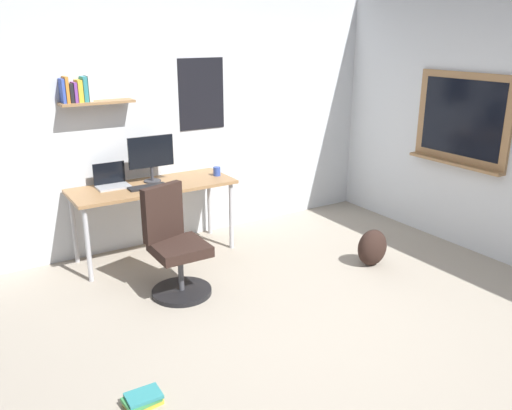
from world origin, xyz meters
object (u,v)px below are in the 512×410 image
(monitor_primary, at_px, (151,156))
(computer_mouse, at_px, (175,182))
(desk, at_px, (153,192))
(coffee_mug, at_px, (217,171))
(laptop, at_px, (112,181))
(book_stack_on_floor, at_px, (143,400))
(office_chair, at_px, (175,249))
(backpack, at_px, (372,248))
(keyboard, at_px, (148,187))

(monitor_primary, xyz_separation_m, computer_mouse, (0.16, -0.18, -0.25))
(desk, distance_m, coffee_mug, 0.71)
(laptop, xyz_separation_m, book_stack_on_floor, (-0.58, -2.27, -0.76))
(computer_mouse, xyz_separation_m, coffee_mug, (0.50, 0.05, 0.03))
(office_chair, xyz_separation_m, backpack, (1.85, -0.49, -0.23))
(monitor_primary, relative_size, computer_mouse, 4.46)
(keyboard, height_order, computer_mouse, computer_mouse)
(monitor_primary, relative_size, backpack, 1.27)
(office_chair, bearing_deg, backpack, -14.90)
(keyboard, height_order, coffee_mug, coffee_mug)
(computer_mouse, bearing_deg, office_chair, -114.57)
(laptop, relative_size, coffee_mug, 3.37)
(office_chair, relative_size, book_stack_on_floor, 4.04)
(office_chair, relative_size, keyboard, 2.57)
(book_stack_on_floor, bearing_deg, backpack, 16.41)
(desk, relative_size, laptop, 5.15)
(coffee_mug, xyz_separation_m, book_stack_on_floor, (-1.64, -2.09, -0.75))
(office_chair, height_order, coffee_mug, office_chair)
(computer_mouse, height_order, backpack, computer_mouse)
(office_chair, distance_m, keyboard, 0.85)
(computer_mouse, distance_m, book_stack_on_floor, 2.45)
(book_stack_on_floor, bearing_deg, office_chair, 58.20)
(computer_mouse, bearing_deg, laptop, 158.15)
(desk, height_order, coffee_mug, coffee_mug)
(desk, distance_m, office_chair, 0.91)
(keyboard, xyz_separation_m, backpack, (1.77, -1.27, -0.57))
(office_chair, xyz_separation_m, coffee_mug, (0.85, 0.83, 0.38))
(computer_mouse, bearing_deg, backpack, -40.33)
(office_chair, distance_m, book_stack_on_floor, 1.54)
(keyboard, xyz_separation_m, computer_mouse, (0.28, 0.00, 0.01))
(office_chair, height_order, keyboard, office_chair)
(office_chair, height_order, monitor_primary, monitor_primary)
(office_chair, xyz_separation_m, keyboard, (0.07, 0.78, 0.35))
(monitor_primary, height_order, keyboard, monitor_primary)
(coffee_mug, xyz_separation_m, backpack, (0.99, -1.32, -0.61))
(laptop, xyz_separation_m, backpack, (2.05, -1.49, -0.62))
(coffee_mug, bearing_deg, office_chair, -135.94)
(coffee_mug, bearing_deg, book_stack_on_floor, -128.07)
(monitor_primary, bearing_deg, keyboard, -124.22)
(office_chair, height_order, book_stack_on_floor, office_chair)
(office_chair, height_order, backpack, office_chair)
(keyboard, distance_m, computer_mouse, 0.28)
(computer_mouse, xyz_separation_m, backpack, (1.49, -1.27, -0.58))
(laptop, relative_size, computer_mouse, 2.98)
(monitor_primary, height_order, computer_mouse, monitor_primary)
(desk, distance_m, backpack, 2.22)
(laptop, height_order, monitor_primary, monitor_primary)
(monitor_primary, xyz_separation_m, backpack, (1.65, -1.44, -0.83))
(office_chair, bearing_deg, laptop, 101.59)
(office_chair, distance_m, laptop, 1.09)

